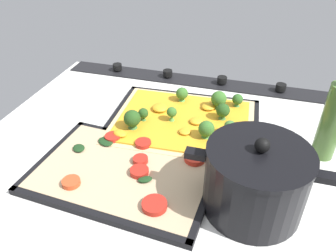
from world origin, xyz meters
TOP-DOWN VIEW (x-y plane):
  - ground_plane at (0.00, 0.00)cm, footprint 81.88×71.61cm
  - stove_control_panel at (0.00, -32.30)cm, footprint 78.60×7.00cm
  - baking_tray_front at (-2.48, -8.57)cm, footprint 36.18×30.28cm
  - broccoli_pizza at (-2.82, -8.79)cm, footprint 33.67×27.77cm
  - baking_tray_back at (4.49, 11.15)cm, footprint 36.09×25.78cm
  - veggie_pizza_back at (4.16, 10.89)cm, footprint 33.53×23.23cm
  - cooking_pot at (-19.81, 12.16)cm, footprint 24.01×17.15cm
  - oil_bottle at (-33.09, -6.23)cm, footprint 4.48×4.48cm

SIDE VIEW (x-z plane):
  - ground_plane at x=0.00cm, z-range -3.00..0.00cm
  - baking_tray_front at x=-2.48cm, z-range -0.29..1.01cm
  - baking_tray_back at x=4.49cm, z-range -0.28..1.02cm
  - stove_control_panel at x=0.00cm, z-range -0.75..1.85cm
  - veggie_pizza_back at x=4.16cm, z-range 0.14..2.04cm
  - broccoli_pizza at x=-2.82cm, z-range -1.16..4.79cm
  - cooking_pot at x=-19.81cm, z-range -1.14..13.41cm
  - oil_bottle at x=-33.09cm, z-range -1.86..19.60cm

